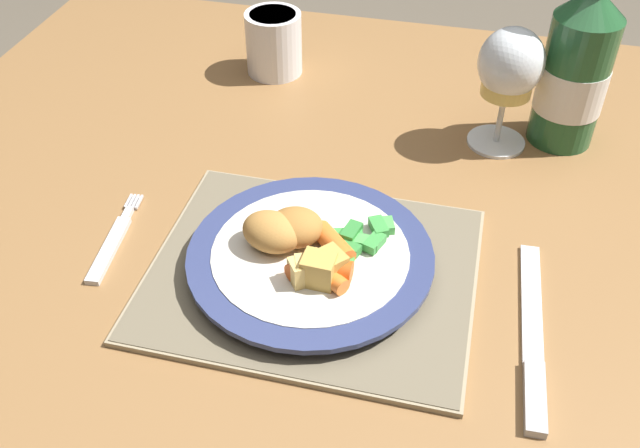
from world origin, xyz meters
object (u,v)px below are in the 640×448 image
at_px(dinner_plate, 310,259).
at_px(table_knife, 533,346).
at_px(wine_glass, 510,69).
at_px(drinking_cup, 274,42).
at_px(dining_table, 381,278).
at_px(fork, 113,243).
at_px(bottle, 576,69).

distance_m(dinner_plate, table_knife, 0.22).
bearing_deg(wine_glass, drinking_cup, 161.10).
relative_size(dining_table, fork, 8.78).
bearing_deg(bottle, dinner_plate, -128.83).
bearing_deg(dining_table, table_knife, -43.76).
xyz_separation_m(dining_table, bottle, (0.18, 0.19, 0.19)).
xyz_separation_m(fork, table_knife, (0.41, -0.04, 0.00)).
xyz_separation_m(dinner_plate, wine_glass, (0.16, 0.26, 0.08)).
height_order(wine_glass, drinking_cup, wine_glass).
distance_m(table_knife, drinking_cup, 0.55).
bearing_deg(wine_glass, table_knife, -81.16).
bearing_deg(bottle, table_knife, -94.14).
bearing_deg(wine_glass, fork, -143.16).
relative_size(fork, wine_glass, 0.92).
distance_m(table_knife, wine_glass, 0.33).
height_order(dining_table, drinking_cup, drinking_cup).
bearing_deg(table_knife, bottle, 85.86).
xyz_separation_m(dining_table, dinner_plate, (-0.06, -0.10, 0.11)).
xyz_separation_m(dining_table, fork, (-0.26, -0.11, 0.10)).
relative_size(dining_table, bottle, 4.76).
relative_size(dinner_plate, fork, 1.74).
bearing_deg(bottle, dining_table, -132.77).
bearing_deg(wine_glass, dining_table, -122.71).
relative_size(dining_table, drinking_cup, 14.15).
bearing_deg(fork, bottle, 34.62).
xyz_separation_m(bottle, drinking_cup, (-0.38, 0.08, -0.05)).
bearing_deg(bottle, fork, -145.38).
height_order(dinner_plate, fork, dinner_plate).
height_order(fork, drinking_cup, drinking_cup).
bearing_deg(wine_glass, bottle, 21.55).
distance_m(dinner_plate, wine_glass, 0.32).
relative_size(dining_table, table_knife, 5.39).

